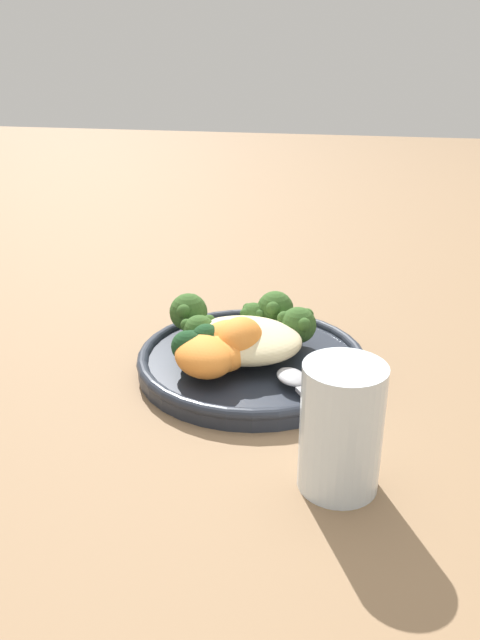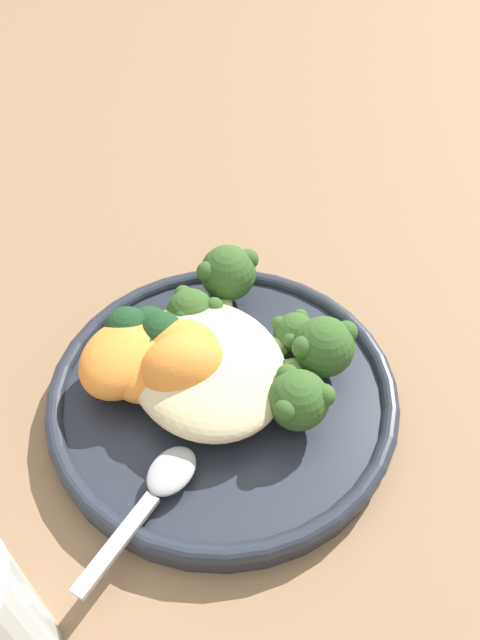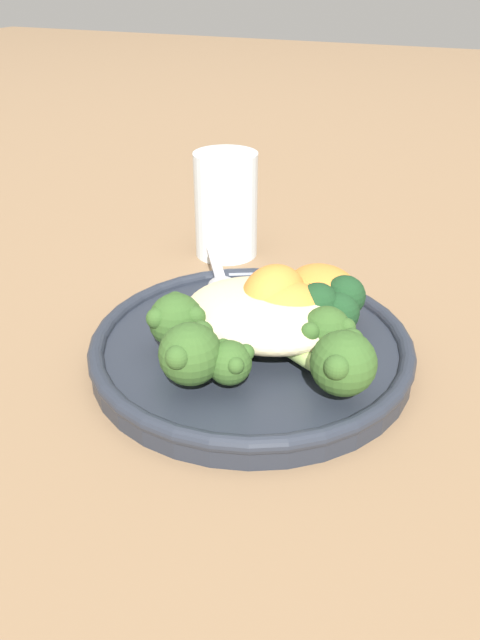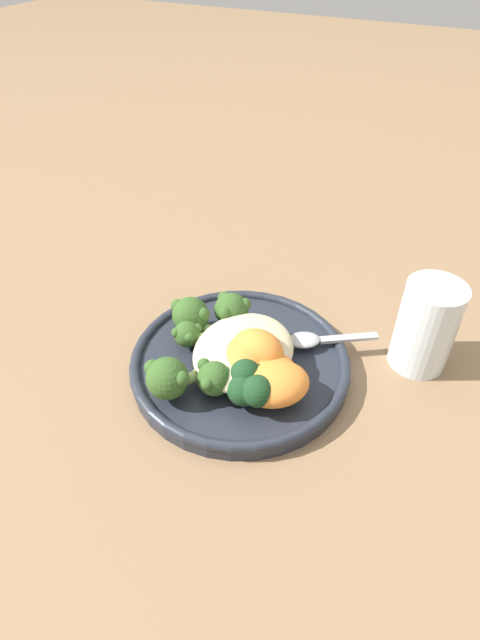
{
  "view_description": "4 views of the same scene",
  "coord_description": "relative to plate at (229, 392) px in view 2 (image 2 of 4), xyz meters",
  "views": [
    {
      "loc": [
        0.1,
        -0.57,
        0.31
      ],
      "look_at": [
        -0.02,
        0.0,
        0.06
      ],
      "focal_mm": 35.0,
      "sensor_mm": 36.0,
      "label": 1
    },
    {
      "loc": [
        0.23,
        -0.09,
        0.36
      ],
      "look_at": [
        -0.03,
        0.02,
        0.06
      ],
      "focal_mm": 35.0,
      "sensor_mm": 36.0,
      "label": 2
    },
    {
      "loc": [
        -0.16,
        0.36,
        0.26
      ],
      "look_at": [
        -0.01,
        0.01,
        0.04
      ],
      "focal_mm": 35.0,
      "sensor_mm": 36.0,
      "label": 3
    },
    {
      "loc": [
        -0.35,
        -0.17,
        0.4
      ],
      "look_at": [
        0.0,
        0.01,
        0.06
      ],
      "focal_mm": 28.0,
      "sensor_mm": 36.0,
      "label": 4
    }
  ],
  "objects": [
    {
      "name": "ground_plane",
      "position": [
        0.01,
        -0.0,
        -0.01
      ],
      "size": [
        4.0,
        4.0,
        0.0
      ],
      "primitive_type": "plane",
      "color": "#846647"
    },
    {
      "name": "plate",
      "position": [
        0.0,
        0.0,
        0.0
      ],
      "size": [
        0.24,
        0.24,
        0.02
      ],
      "color": "#232833",
      "rests_on": "ground_plane"
    },
    {
      "name": "quinoa_mound",
      "position": [
        -0.01,
        -0.01,
        0.03
      ],
      "size": [
        0.12,
        0.1,
        0.03
      ],
      "primitive_type": "ellipsoid",
      "color": "beige",
      "rests_on": "plate"
    },
    {
      "name": "broccoli_stalk_0",
      "position": [
        0.04,
        0.02,
        0.03
      ],
      "size": [
        0.07,
        0.07,
        0.04
      ],
      "rotation": [
        0.0,
        0.0,
        0.79
      ],
      "color": "#9EBC66",
      "rests_on": "plate"
    },
    {
      "name": "broccoli_stalk_1",
      "position": [
        0.01,
        0.05,
        0.03
      ],
      "size": [
        0.04,
        0.13,
        0.04
      ],
      "rotation": [
        0.0,
        0.0,
        1.44
      ],
      "color": "#9EBC66",
      "rests_on": "plate"
    },
    {
      "name": "broccoli_stalk_2",
      "position": [
        -0.01,
        0.04,
        0.02
      ],
      "size": [
        0.04,
        0.09,
        0.03
      ],
      "rotation": [
        0.0,
        0.0,
        1.76
      ],
      "color": "#9EBC66",
      "rests_on": "plate"
    },
    {
      "name": "broccoli_stalk_3",
      "position": [
        -0.07,
        0.03,
        0.03
      ],
      "size": [
        0.12,
        0.08,
        0.04
      ],
      "rotation": [
        0.0,
        0.0,
        2.62
      ],
      "color": "#9EBC66",
      "rests_on": "plate"
    },
    {
      "name": "broccoli_stalk_4",
      "position": [
        -0.04,
        -0.0,
        0.03
      ],
      "size": [
        0.09,
        0.04,
        0.03
      ],
      "rotation": [
        0.0,
        0.0,
        2.95
      ],
      "color": "#9EBC66",
      "rests_on": "plate"
    },
    {
      "name": "sweet_potato_chunk_0",
      "position": [
        -0.04,
        -0.06,
        0.03
      ],
      "size": [
        0.08,
        0.09,
        0.04
      ],
      "primitive_type": "ellipsoid",
      "rotation": [
        0.0,
        0.0,
        5.4
      ],
      "color": "orange",
      "rests_on": "plate"
    },
    {
      "name": "sweet_potato_chunk_1",
      "position": [
        -0.02,
        -0.02,
        0.03
      ],
      "size": [
        0.07,
        0.07,
        0.04
      ],
      "primitive_type": "ellipsoid",
      "rotation": [
        0.0,
        0.0,
        3.61
      ],
      "color": "orange",
      "rests_on": "plate"
    },
    {
      "name": "sweet_potato_chunk_2",
      "position": [
        -0.01,
        -0.03,
        0.03
      ],
      "size": [
        0.05,
        0.06,
        0.05
      ],
      "primitive_type": "ellipsoid",
      "rotation": [
        0.0,
        0.0,
        1.46
      ],
      "color": "orange",
      "rests_on": "plate"
    },
    {
      "name": "sweet_potato_chunk_3",
      "position": [
        -0.02,
        -0.05,
        0.03
      ],
      "size": [
        0.08,
        0.08,
        0.03
      ],
      "primitive_type": "ellipsoid",
      "rotation": [
        0.0,
        0.0,
        2.31
      ],
      "color": "orange",
      "rests_on": "plate"
    },
    {
      "name": "kale_tuft",
      "position": [
        -0.04,
        -0.04,
        0.03
      ],
      "size": [
        0.05,
        0.06,
        0.04
      ],
      "color": "#193D1E",
      "rests_on": "plate"
    },
    {
      "name": "spoon",
      "position": [
        0.05,
        -0.07,
        0.01
      ],
      "size": [
        0.07,
        0.09,
        0.01
      ],
      "rotation": [
        0.0,
        0.0,
        5.29
      ],
      "color": "#A3A3A8",
      "rests_on": "plate"
    }
  ]
}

